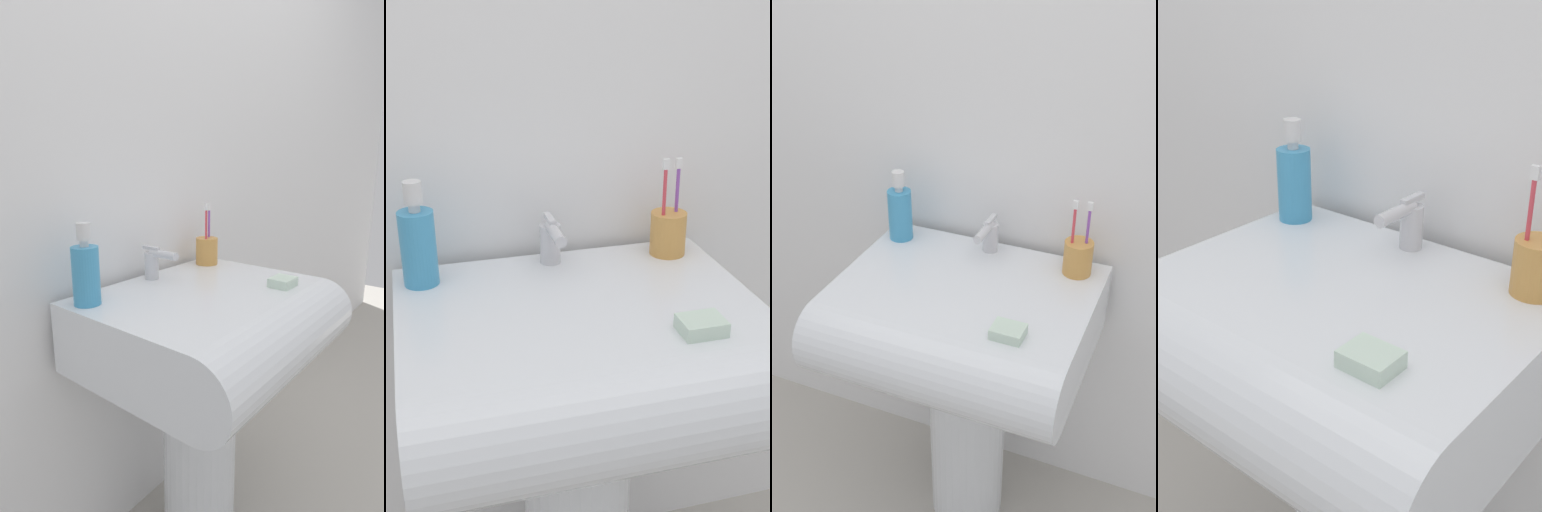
% 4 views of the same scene
% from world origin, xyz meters
% --- Properties ---
extents(ground_plane, '(6.00, 6.00, 0.00)m').
position_xyz_m(ground_plane, '(0.00, 0.00, 0.00)').
color(ground_plane, '#ADA89E').
rests_on(ground_plane, ground).
extents(wall_back, '(5.00, 0.05, 2.40)m').
position_xyz_m(wall_back, '(0.00, 0.26, 1.20)').
color(wall_back, white).
rests_on(wall_back, ground).
extents(sink_pedestal, '(0.21, 0.21, 0.61)m').
position_xyz_m(sink_pedestal, '(0.00, 0.00, 0.31)').
color(sink_pedestal, white).
rests_on(sink_pedestal, ground).
extents(sink_basin, '(0.61, 0.51, 0.18)m').
position_xyz_m(sink_basin, '(0.00, -0.06, 0.70)').
color(sink_basin, white).
rests_on(sink_basin, sink_pedestal).
extents(faucet, '(0.04, 0.12, 0.09)m').
position_xyz_m(faucet, '(-0.01, 0.16, 0.84)').
color(faucet, silver).
rests_on(faucet, sink_basin).
extents(toothbrush_cup, '(0.07, 0.07, 0.20)m').
position_xyz_m(toothbrush_cup, '(0.23, 0.15, 0.83)').
color(toothbrush_cup, '#D19347').
rests_on(toothbrush_cup, sink_basin).
extents(soap_bottle, '(0.06, 0.06, 0.19)m').
position_xyz_m(soap_bottle, '(-0.25, 0.14, 0.86)').
color(soap_bottle, '#3F99CC').
rests_on(soap_bottle, sink_basin).
extents(bar_soap, '(0.07, 0.06, 0.02)m').
position_xyz_m(bar_soap, '(0.16, -0.16, 0.80)').
color(bar_soap, silver).
rests_on(bar_soap, sink_basin).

